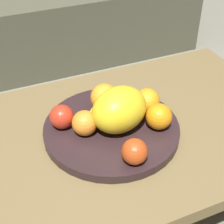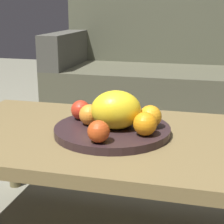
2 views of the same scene
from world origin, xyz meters
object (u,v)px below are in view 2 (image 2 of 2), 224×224
Objects in this scene: orange_back at (121,108)px; coffee_table at (109,146)px; fruit_bowl at (112,131)px; melon_large_front at (116,110)px; orange_left at (150,117)px; apple_front at (81,110)px; orange_front at (145,124)px; apple_left at (99,131)px; orange_right at (89,115)px; banana_bunch at (110,116)px; couch at (183,82)px.

coffee_table is at bearing -105.21° from orange_back.
melon_large_front is at bearing -35.89° from fruit_bowl.
orange_back is at bearing 151.73° from orange_left.
orange_left is at bearing -7.02° from apple_front.
orange_front is (0.12, -0.05, 0.05)m from fruit_bowl.
melon_large_front is 0.14m from apple_left.
orange_back reaches higher than orange_left.
banana_bunch is (0.06, 0.03, -0.01)m from orange_right.
couch is 1.38m from melon_large_front.
orange_back is 1.22× the size of apple_front.
orange_right reaches higher than fruit_bowl.
orange_back is at bearing -95.59° from couch.
orange_back is at bearing 64.77° from banana_bunch.
apple_front reaches higher than fruit_bowl.
apple_left is at bearing -62.56° from orange_right.
apple_front is at bearing 121.65° from apple_left.
melon_large_front is at bearing -51.76° from banana_bunch.
melon_large_front is 0.11m from orange_front.
fruit_bowl is 0.10m from orange_back.
fruit_bowl is 5.52× the size of orange_right.
orange_left is at bearing 11.43° from fruit_bowl.
fruit_bowl is at bearing -168.57° from orange_left.
apple_left is (0.07, -0.14, -0.00)m from orange_right.
fruit_bowl is 2.39× the size of melon_large_front.
apple_front is 1.03× the size of apple_left.
couch is at bearing 89.15° from orange_front.
couch is 1.36m from fruit_bowl.
couch reaches higher than apple_left.
orange_right is (-0.21, -1.35, 0.15)m from couch.
banana_bunch is (-0.01, 0.03, 0.04)m from fruit_bowl.
apple_front is at bearing 156.23° from orange_front.
fruit_bowl is 5.24× the size of orange_front.
melon_large_front is (0.02, -0.01, 0.07)m from fruit_bowl.
melon_large_front is 0.16m from apple_front.
melon_large_front reaches higher than orange_left.
orange_back reaches higher than fruit_bowl.
orange_right is 1.02× the size of apple_front.
banana_bunch is (-0.15, -1.33, 0.14)m from couch.
orange_front is at bearing -31.13° from banana_bunch.
apple_front is (-0.05, 0.05, -0.00)m from orange_right.
banana_bunch is (-0.13, 0.08, -0.01)m from orange_front.
orange_front is 0.44× the size of banana_bunch.
coffee_table is 7.12× the size of melon_large_front.
orange_right is (-0.20, -0.02, -0.00)m from orange_left.
orange_back is 0.06m from banana_bunch.
coffee_table is at bearing 158.52° from fruit_bowl.
apple_left is at bearing -98.08° from melon_large_front.
orange_right is at bearing -176.64° from coffee_table.
melon_large_front reaches higher than apple_left.
orange_right is (-0.08, -0.00, 0.05)m from fruit_bowl.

